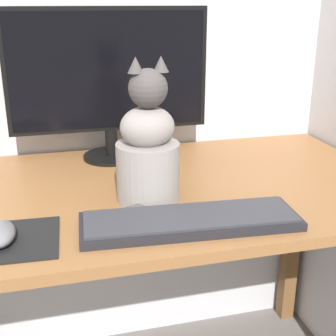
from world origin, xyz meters
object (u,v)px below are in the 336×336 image
object	(u,v)px
keyboard	(190,221)
monitor	(109,78)
computer_mouse_left	(0,234)
cat	(148,150)

from	to	relation	value
keyboard	monitor	bearing A→B (deg)	105.15
keyboard	computer_mouse_left	xyz separation A→B (m)	(-0.38, 0.02, 0.01)
keyboard	computer_mouse_left	world-z (taller)	computer_mouse_left
keyboard	cat	bearing A→B (deg)	114.07
keyboard	computer_mouse_left	size ratio (longest dim) A/B	4.48
monitor	keyboard	bearing A→B (deg)	-78.87
keyboard	computer_mouse_left	bearing A→B (deg)	-178.77
keyboard	cat	world-z (taller)	cat
keyboard	cat	distance (m)	0.20
monitor	keyboard	xyz separation A→B (m)	(0.10, -0.48, -0.23)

